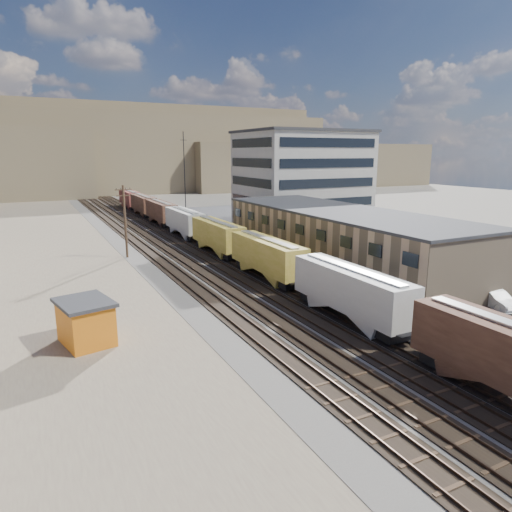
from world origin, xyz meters
name	(u,v)px	position (x,y,z in m)	size (l,w,h in m)	color
ground	(383,370)	(0.00, 0.00, 0.00)	(300.00, 300.00, 0.00)	#6B6356
ballast_bed	(171,242)	(0.00, 50.00, 0.03)	(18.00, 200.00, 0.06)	#4C4742
dirt_yard	(37,270)	(-20.00, 40.00, 0.01)	(24.00, 180.00, 0.03)	brown
asphalt_lot	(336,247)	(22.00, 35.00, 0.02)	(26.00, 120.00, 0.04)	#232326
rail_tracks	(167,242)	(-0.55, 50.00, 0.11)	(11.40, 200.00, 0.24)	black
freight_train	(200,227)	(3.80, 46.48, 2.79)	(3.00, 119.74, 4.46)	black
warehouse	(340,238)	(14.98, 25.00, 3.65)	(12.40, 40.40, 7.25)	tan
office_tower	(301,179)	(27.95, 54.95, 9.26)	(22.60, 18.60, 18.45)	#9E998E
utility_pole_north	(125,220)	(-8.50, 42.00, 5.30)	(2.20, 0.32, 10.00)	#382619
radio_mast	(185,182)	(6.00, 60.00, 9.12)	(1.20, 0.16, 18.00)	black
hills_north	(81,153)	(0.17, 167.92, 14.10)	(265.00, 80.00, 32.00)	brown
maintenance_shed	(86,322)	(-17.19, 13.58, 1.75)	(4.51, 5.32, 3.42)	#CF6913
parked_car_white	(495,299)	(18.03, 4.97, 0.85)	(1.80, 5.15, 1.70)	white
parked_car_blue	(264,221)	(22.25, 59.80, 0.69)	(2.29, 4.98, 1.38)	navy
parked_car_far	(335,227)	(30.96, 47.52, 0.74)	(1.76, 4.37, 1.49)	white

